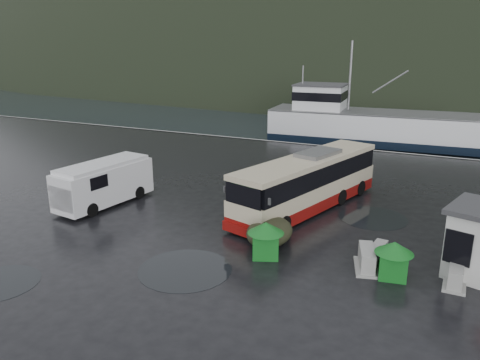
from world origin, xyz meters
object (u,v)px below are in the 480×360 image
at_px(waste_bin_right, 391,277).
at_px(jersey_barrier_b, 376,262).
at_px(coach_bus, 307,209).
at_px(fishing_trawler, 376,130).
at_px(white_van, 106,204).
at_px(jersey_barrier_a, 366,268).
at_px(waste_bin_left, 265,256).
at_px(dome_tent, 269,243).
at_px(jersey_barrier_c, 454,285).

bearing_deg(waste_bin_right, jersey_barrier_b, 125.31).
distance_m(coach_bus, jersey_barrier_b, 6.63).
bearing_deg(jersey_barrier_b, fishing_trawler, 99.36).
distance_m(white_van, jersey_barrier_b, 14.79).
distance_m(jersey_barrier_a, jersey_barrier_b, 0.80).
height_order(coach_bus, fishing_trawler, fishing_trawler).
bearing_deg(fishing_trawler, waste_bin_left, -92.48).
xyz_separation_m(coach_bus, white_van, (-10.30, -3.96, 0.00)).
distance_m(waste_bin_right, fishing_trawler, 31.56).
bearing_deg(fishing_trawler, jersey_barrier_a, -85.02).
bearing_deg(jersey_barrier_b, coach_bus, 132.24).
bearing_deg(white_van, coach_bus, 28.74).
distance_m(waste_bin_left, dome_tent, 1.36).
bearing_deg(white_van, dome_tent, 1.97).
height_order(waste_bin_left, jersey_barrier_c, waste_bin_left).
relative_size(white_van, fishing_trawler, 0.23).
bearing_deg(coach_bus, jersey_barrier_c, -20.65).
xyz_separation_m(dome_tent, jersey_barrier_c, (7.58, -0.60, 0.00)).
bearing_deg(fishing_trawler, jersey_barrier_b, -84.27).
bearing_deg(waste_bin_left, white_van, 167.37).
xyz_separation_m(white_van, fishing_trawler, (9.81, 29.06, 0.00)).
xyz_separation_m(jersey_barrier_a, fishing_trawler, (-4.66, 30.76, 0.00)).
bearing_deg(jersey_barrier_c, white_van, 174.76).
xyz_separation_m(waste_bin_left, jersey_barrier_a, (4.03, 0.64, 0.00)).
xyz_separation_m(white_van, jersey_barrier_c, (17.68, -1.62, 0.00)).
relative_size(dome_tent, jersey_barrier_c, 1.75).
bearing_deg(waste_bin_left, jersey_barrier_c, 5.67).
bearing_deg(jersey_barrier_a, waste_bin_left, -170.95).
relative_size(jersey_barrier_a, jersey_barrier_c, 1.09).
relative_size(waste_bin_left, dome_tent, 0.55).
distance_m(jersey_barrier_b, fishing_trawler, 30.42).
bearing_deg(jersey_barrier_c, jersey_barrier_b, 167.09).
xyz_separation_m(white_van, jersey_barrier_a, (14.47, -1.70, 0.00)).
relative_size(coach_bus, waste_bin_right, 7.40).
xyz_separation_m(white_van, dome_tent, (10.10, -1.02, 0.00)).
xyz_separation_m(jersey_barrier_b, fishing_trawler, (-4.95, 30.01, 0.00)).
relative_size(waste_bin_left, fishing_trawler, 0.06).
height_order(waste_bin_right, jersey_barrier_c, waste_bin_right).
bearing_deg(dome_tent, jersey_barrier_a, -8.82).
bearing_deg(waste_bin_right, dome_tent, 169.86).
bearing_deg(dome_tent, coach_bus, 87.66).
xyz_separation_m(jersey_barrier_a, jersey_barrier_b, (0.29, 0.75, 0.00)).
xyz_separation_m(waste_bin_left, jersey_barrier_c, (7.24, 0.72, 0.00)).
height_order(waste_bin_left, jersey_barrier_b, waste_bin_left).
bearing_deg(white_van, jersey_barrier_b, 4.05).
height_order(waste_bin_right, jersey_barrier_a, waste_bin_right).
height_order(white_van, jersey_barrier_c, white_van).
height_order(coach_bus, waste_bin_left, coach_bus).
distance_m(dome_tent, jersey_barrier_c, 7.60).
height_order(coach_bus, dome_tent, coach_bus).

